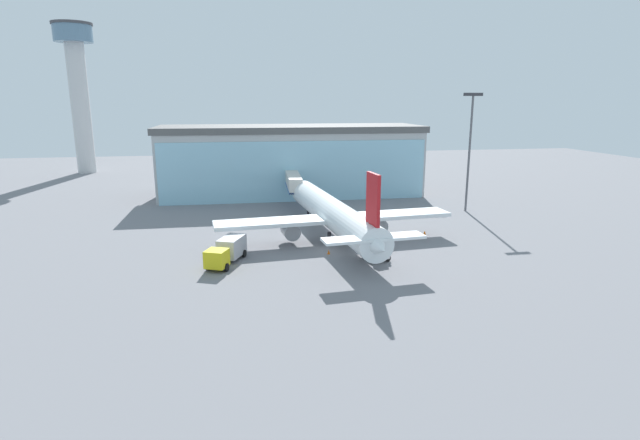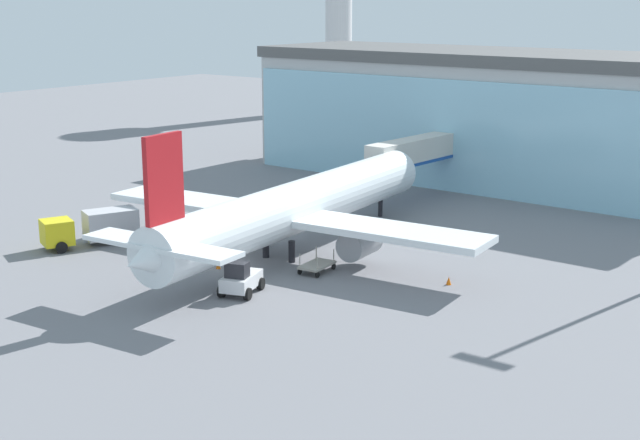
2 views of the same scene
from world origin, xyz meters
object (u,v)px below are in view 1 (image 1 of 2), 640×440
(apron_light_mast, at_px, (470,143))
(baggage_cart, at_px, (370,240))
(airplane, at_px, (333,214))
(safety_cone_nose, at_px, (329,252))
(safety_cone_wingtip, at_px, (425,232))
(control_tower, at_px, (78,81))
(jet_bridge, at_px, (293,181))
(pushback_tug, at_px, (376,252))
(catering_truck, at_px, (227,250))

(apron_light_mast, relative_size, baggage_cart, 6.57)
(airplane, bearing_deg, safety_cone_nose, 158.47)
(safety_cone_nose, distance_m, safety_cone_wingtip, 16.36)
(apron_light_mast, relative_size, safety_cone_wingtip, 35.27)
(control_tower, bearing_deg, jet_bridge, -48.17)
(apron_light_mast, xyz_separation_m, safety_cone_wingtip, (-12.63, -13.26, -11.18))
(apron_light_mast, xyz_separation_m, baggage_cart, (-21.46, -16.30, -10.96))
(pushback_tug, bearing_deg, control_tower, 13.49)
(control_tower, distance_m, safety_cone_wingtip, 100.33)
(jet_bridge, bearing_deg, safety_cone_nose, -175.26)
(jet_bridge, xyz_separation_m, safety_cone_nose, (0.58, -28.71, -4.22))
(apron_light_mast, bearing_deg, jet_bridge, 162.54)
(catering_truck, bearing_deg, control_tower, -133.22)
(pushback_tug, bearing_deg, catering_truck, 64.64)
(apron_light_mast, distance_m, safety_cone_nose, 35.79)
(baggage_cart, bearing_deg, jet_bridge, -171.14)
(pushback_tug, bearing_deg, airplane, -0.29)
(control_tower, relative_size, airplane, 1.02)
(airplane, distance_m, pushback_tug, 10.35)
(airplane, relative_size, safety_cone_wingtip, 65.80)
(apron_light_mast, xyz_separation_m, pushback_tug, (-22.58, -23.07, -10.49))
(apron_light_mast, bearing_deg, baggage_cart, -142.79)
(catering_truck, distance_m, safety_cone_wingtip, 28.17)
(control_tower, height_order, catering_truck, control_tower)
(control_tower, relative_size, safety_cone_nose, 66.98)
(apron_light_mast, bearing_deg, safety_cone_wingtip, -133.60)
(catering_truck, distance_m, safety_cone_nose, 12.20)
(baggage_cart, relative_size, pushback_tug, 0.82)
(airplane, distance_m, catering_truck, 15.97)
(control_tower, height_order, safety_cone_nose, control_tower)
(catering_truck, xyz_separation_m, baggage_cart, (18.23, 4.71, -0.97))
(apron_light_mast, distance_m, pushback_tug, 33.94)
(control_tower, relative_size, apron_light_mast, 1.90)
(airplane, height_order, pushback_tug, airplane)
(jet_bridge, xyz_separation_m, apron_light_mast, (28.18, -8.86, 6.96))
(jet_bridge, xyz_separation_m, catering_truck, (-11.51, -29.86, -3.03))
(control_tower, xyz_separation_m, baggage_cart, (53.95, -77.93, -22.46))
(jet_bridge, bearing_deg, control_tower, 45.42)
(airplane, relative_size, catering_truck, 4.78)
(jet_bridge, xyz_separation_m, airplane, (2.46, -22.39, -1.03))
(pushback_tug, height_order, safety_cone_wingtip, pushback_tug)
(control_tower, xyz_separation_m, pushback_tug, (52.83, -84.71, -21.99))
(apron_light_mast, height_order, safety_cone_wingtip, apron_light_mast)
(jet_bridge, height_order, catering_truck, jet_bridge)
(jet_bridge, bearing_deg, safety_cone_wingtip, -141.31)
(control_tower, bearing_deg, catering_truck, -66.62)
(safety_cone_wingtip, bearing_deg, safety_cone_nose, -156.23)
(baggage_cart, height_order, safety_cone_wingtip, baggage_cart)
(baggage_cart, relative_size, safety_cone_wingtip, 5.37)
(jet_bridge, height_order, control_tower, control_tower)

